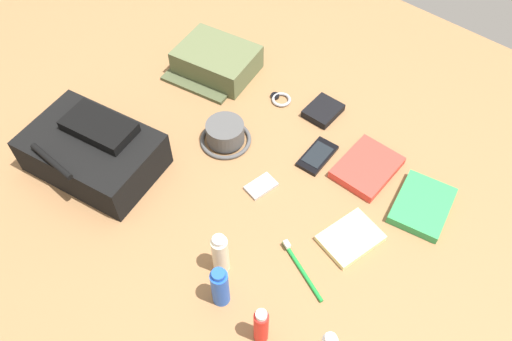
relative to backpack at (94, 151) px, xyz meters
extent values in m
cube|color=olive|center=(-0.37, -0.26, -0.07)|extent=(2.64, 2.02, 0.02)
cube|color=black|center=(0.00, 0.00, 0.00)|extent=(0.40, 0.30, 0.11)
cube|color=black|center=(0.00, -0.04, 0.07)|extent=(0.21, 0.14, 0.03)
cylinder|color=black|center=(0.00, 0.12, 0.06)|extent=(0.16, 0.02, 0.02)
cube|color=#56603D|center=(0.02, -0.52, -0.02)|extent=(0.28, 0.23, 0.09)
cube|color=#454D30|center=(0.02, -0.41, -0.06)|extent=(0.24, 0.11, 0.01)
cylinder|color=#4A4A4A|center=(-0.21, -0.30, -0.02)|extent=(0.11, 0.11, 0.06)
torus|color=#4A4A4A|center=(-0.21, -0.30, -0.06)|extent=(0.15, 0.15, 0.01)
cylinder|color=white|center=(-0.81, 0.02, 0.06)|extent=(0.02, 0.02, 0.01)
cylinder|color=red|center=(-0.67, 0.07, 0.00)|extent=(0.03, 0.03, 0.12)
cylinder|color=silver|center=(-0.67, 0.07, 0.06)|extent=(0.02, 0.02, 0.01)
cylinder|color=blue|center=(-0.54, 0.07, 0.00)|extent=(0.04, 0.04, 0.12)
cylinder|color=blue|center=(-0.54, 0.07, 0.07)|extent=(0.03, 0.03, 0.01)
cylinder|color=beige|center=(-0.49, 0.00, 0.00)|extent=(0.04, 0.04, 0.13)
cylinder|color=silver|center=(-0.49, 0.00, 0.07)|extent=(0.03, 0.03, 0.01)
cube|color=#2D934C|center=(-0.77, -0.48, -0.05)|extent=(0.17, 0.20, 0.03)
cube|color=white|center=(-0.77, -0.48, -0.05)|extent=(0.16, 0.19, 0.02)
cube|color=red|center=(-0.59, -0.49, -0.05)|extent=(0.14, 0.18, 0.03)
cube|color=white|center=(-0.59, -0.49, -0.05)|extent=(0.13, 0.18, 0.02)
cube|color=black|center=(-0.46, -0.43, -0.06)|extent=(0.08, 0.13, 0.01)
cube|color=black|center=(-0.46, -0.43, -0.05)|extent=(0.06, 0.09, 0.00)
cube|color=#B7B7BC|center=(-0.40, -0.24, -0.06)|extent=(0.07, 0.09, 0.01)
cylinder|color=silver|center=(-0.40, -0.26, -0.05)|extent=(0.03, 0.03, 0.00)
torus|color=#99999E|center=(-0.23, -0.54, -0.06)|extent=(0.06, 0.06, 0.01)
cylinder|color=black|center=(-0.21, -0.54, -0.06)|extent=(0.03, 0.03, 0.01)
cylinder|color=#198C33|center=(-0.65, -0.12, -0.06)|extent=(0.17, 0.08, 0.01)
cube|color=white|center=(-0.58, -0.14, -0.05)|extent=(0.02, 0.02, 0.01)
cube|color=black|center=(-0.36, -0.58, -0.05)|extent=(0.09, 0.11, 0.02)
cube|color=beige|center=(-0.68, -0.27, -0.05)|extent=(0.14, 0.17, 0.02)
camera|label=1|loc=(-0.94, 0.39, 1.09)|focal=35.94mm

